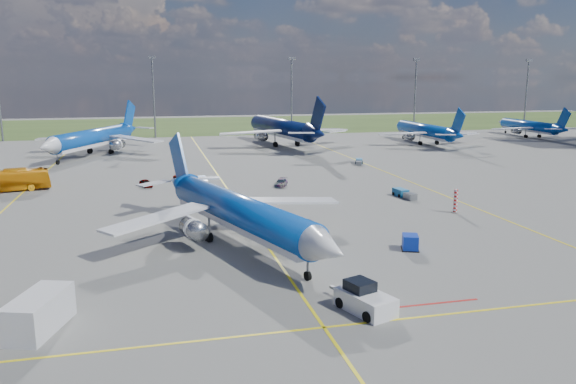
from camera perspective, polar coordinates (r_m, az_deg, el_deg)
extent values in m
plane|color=#5A5A57|center=(57.75, -2.23, -5.36)|extent=(400.00, 400.00, 0.00)
cube|color=#2D4719|center=(205.16, -10.60, 6.67)|extent=(400.00, 80.00, 0.01)
cube|color=yellow|center=(86.52, -6.16, 0.30)|extent=(0.25, 160.00, 0.02)
cube|color=yellow|center=(39.59, 3.67, -13.56)|extent=(60.00, 0.25, 0.02)
cube|color=yellow|center=(97.58, -24.71, 0.58)|extent=(0.25, 120.00, 0.02)
cube|color=yellow|center=(104.01, 9.71, 2.10)|extent=(0.25, 120.00, 0.02)
cube|color=#A5140F|center=(44.10, 13.05, -11.14)|extent=(10.00, 0.25, 0.02)
cylinder|color=slate|center=(164.29, -13.48, 9.22)|extent=(0.50, 0.50, 22.00)
cube|color=slate|center=(164.28, -13.67, 13.16)|extent=(2.20, 0.50, 0.80)
cylinder|color=slate|center=(169.28, 0.37, 9.59)|extent=(0.50, 0.50, 22.00)
cube|color=slate|center=(169.27, 0.38, 13.42)|extent=(2.20, 0.50, 0.80)
cylinder|color=slate|center=(183.08, 12.78, 9.46)|extent=(0.50, 0.50, 22.00)
cube|color=slate|center=(183.07, 12.94, 12.99)|extent=(2.20, 0.50, 0.80)
cylinder|color=slate|center=(203.92, 23.05, 9.02)|extent=(0.50, 0.50, 22.00)
cube|color=slate|center=(203.91, 23.30, 12.19)|extent=(2.20, 0.50, 0.80)
cylinder|color=red|center=(73.86, 16.65, -0.89)|extent=(0.50, 0.50, 3.00)
cube|color=silver|center=(42.13, 7.86, -11.02)|extent=(3.80, 5.09, 1.41)
cube|color=black|center=(42.22, 7.31, -9.53)|extent=(2.30, 2.43, 0.97)
cube|color=slate|center=(44.15, 5.41, -10.03)|extent=(1.15, 2.53, 0.22)
cube|color=#0B29A2|center=(57.22, 12.31, -5.01)|extent=(2.06, 2.28, 1.50)
cube|color=silver|center=(42.16, -23.97, -11.14)|extent=(4.12, 6.15, 2.49)
imported|color=orange|center=(94.00, -26.61, 1.06)|extent=(12.25, 5.13, 3.32)
imported|color=#999999|center=(90.56, -14.24, 0.87)|extent=(2.32, 3.58, 1.13)
imported|color=#999999|center=(94.93, -10.32, 1.53)|extent=(4.56, 3.59, 1.15)
imported|color=#999999|center=(88.21, -0.70, 0.95)|extent=(3.04, 4.25, 1.14)
cube|color=#19639A|center=(82.53, 11.36, -0.04)|extent=(1.66, 2.66, 1.06)
cube|color=slate|center=(80.48, 12.30, -0.44)|extent=(1.39, 2.06, 0.87)
cube|color=#184992|center=(92.25, -8.71, 1.25)|extent=(1.38, 2.44, 1.01)
cube|color=slate|center=(89.93, -8.52, 0.93)|extent=(1.17, 1.88, 0.83)
cube|color=#1A629C|center=(112.65, 7.24, 3.14)|extent=(2.01, 2.60, 0.97)
cube|color=slate|center=(110.39, 7.21, 2.92)|extent=(1.65, 2.04, 0.80)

